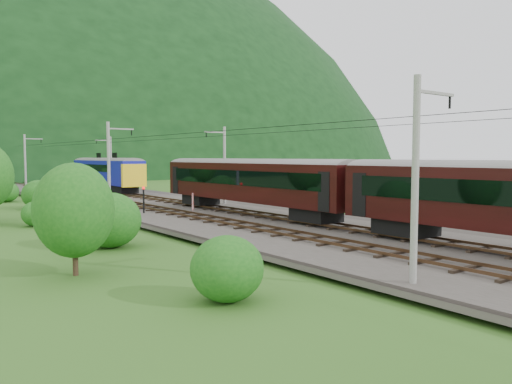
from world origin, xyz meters
TOP-DOWN VIEW (x-y plane):
  - ground at (0.00, 0.00)m, footprint 600.00×600.00m
  - railbed at (0.00, 10.00)m, footprint 14.00×220.00m
  - track_left at (-2.40, 10.00)m, footprint 2.40×220.00m
  - track_right at (2.40, 10.00)m, footprint 2.40×220.00m
  - catenary_left at (-6.12, 32.00)m, footprint 2.54×192.28m
  - catenary_right at (6.12, 32.00)m, footprint 2.54×192.28m
  - overhead_wires at (0.00, 10.00)m, footprint 4.83×198.00m
  - hazard_post_near at (-0.08, 58.47)m, footprint 0.14×0.14m
  - hazard_post_far at (0.19, 28.19)m, footprint 0.17×0.17m
  - signal at (-4.37, 28.77)m, footprint 0.26×0.26m
  - vegetation_left at (-14.29, 31.73)m, footprint 10.89×141.22m

SIDE VIEW (x-z plane):
  - ground at x=0.00m, z-range 0.00..0.00m
  - railbed at x=0.00m, z-range 0.00..0.30m
  - track_left at x=-2.40m, z-range 0.24..0.51m
  - track_right at x=2.40m, z-range 0.24..0.51m
  - hazard_post_near at x=-0.08m, z-range 0.30..1.63m
  - hazard_post_far at x=0.19m, z-range 0.30..1.88m
  - signal at x=-4.37m, z-range 0.50..2.82m
  - vegetation_left at x=-14.29m, z-range -0.62..5.87m
  - catenary_left at x=-6.12m, z-range 0.50..8.50m
  - catenary_right at x=6.12m, z-range 0.50..8.50m
  - overhead_wires at x=0.00m, z-range 7.08..7.12m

